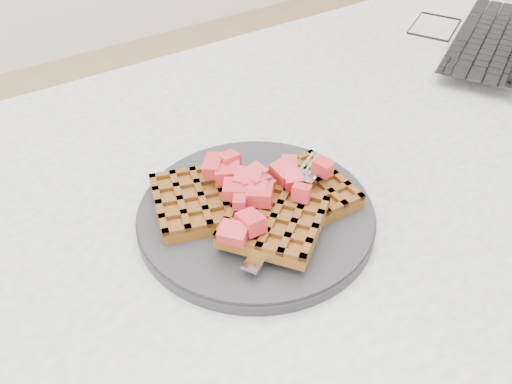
# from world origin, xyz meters

# --- Properties ---
(table) EXTENTS (1.20, 0.80, 0.75)m
(table) POSITION_xyz_m (0.00, 0.00, 0.64)
(table) COLOR silver
(table) RESTS_ON ground
(plate) EXTENTS (0.25, 0.25, 0.02)m
(plate) POSITION_xyz_m (-0.10, 0.01, 0.76)
(plate) COLOR black
(plate) RESTS_ON table
(waffles) EXTENTS (0.20, 0.20, 0.03)m
(waffles) POSITION_xyz_m (-0.10, 0.01, 0.78)
(waffles) COLOR brown
(waffles) RESTS_ON plate
(strawberry_pile) EXTENTS (0.15, 0.15, 0.02)m
(strawberry_pile) POSITION_xyz_m (-0.10, 0.01, 0.80)
(strawberry_pile) COLOR #9F0A16
(strawberry_pile) RESTS_ON waffles
(fork) EXTENTS (0.17, 0.11, 0.02)m
(fork) POSITION_xyz_m (-0.07, -0.02, 0.77)
(fork) COLOR silver
(fork) RESTS_ON plate
(laptop) EXTENTS (0.36, 0.33, 0.20)m
(laptop) POSITION_xyz_m (0.41, 0.16, 0.79)
(laptop) COLOR black
(laptop) RESTS_ON table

